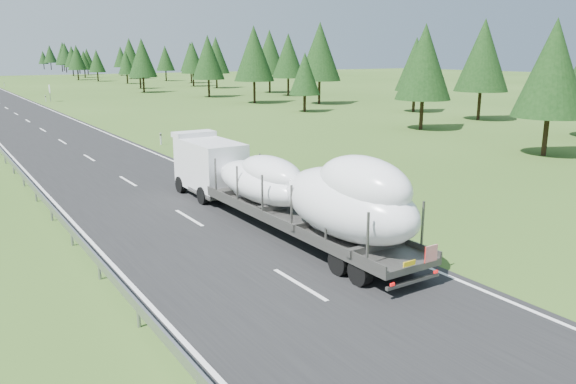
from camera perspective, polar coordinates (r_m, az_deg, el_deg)
ground at (r=18.41m, az=1.18°, el=-9.42°), size 400.00×400.00×0.00m
highway_sign at (r=95.63m, az=-23.06°, el=9.52°), size 0.08×0.90×2.60m
tree_line_right at (r=129.29m, az=-10.94°, el=13.39°), size 27.50×311.57×12.48m
boat_truck at (r=22.94m, az=-0.07°, el=0.59°), size 2.83×17.17×3.97m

